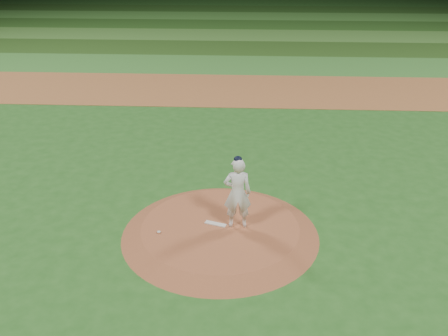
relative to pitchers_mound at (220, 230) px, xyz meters
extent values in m
plane|color=#245A1D|center=(0.00, 0.00, -0.12)|extent=(120.00, 120.00, 0.00)
cube|color=#9B5C30|center=(0.00, 14.00, -0.12)|extent=(70.00, 6.00, 0.02)
cube|color=#34782B|center=(0.00, 19.50, -0.12)|extent=(70.00, 5.00, 0.02)
cube|color=#244A17|center=(0.00, 24.50, -0.12)|extent=(70.00, 5.00, 0.02)
cube|color=#3F792C|center=(0.00, 29.50, -0.12)|extent=(70.00, 5.00, 0.02)
cube|color=#234F19|center=(0.00, 34.50, -0.12)|extent=(70.00, 5.00, 0.02)
cube|color=#3A7B2C|center=(0.00, 39.50, -0.12)|extent=(70.00, 5.00, 0.02)
cube|color=#224E19|center=(0.00, 44.50, -0.12)|extent=(70.00, 5.00, 0.02)
cone|color=#99512F|center=(0.00, 0.00, 0.00)|extent=(5.50, 5.50, 0.25)
cube|color=silver|center=(-0.14, 0.10, 0.14)|extent=(0.63, 0.34, 0.03)
ellipsoid|color=silver|center=(-1.65, -0.41, 0.15)|extent=(0.11, 0.11, 0.06)
imported|color=white|center=(0.47, 0.06, 1.16)|extent=(0.79, 0.55, 2.06)
ellipsoid|color=black|center=(0.47, 0.06, 2.17)|extent=(0.22, 0.22, 0.15)
camera|label=1|loc=(0.73, -11.80, 7.57)|focal=40.00mm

